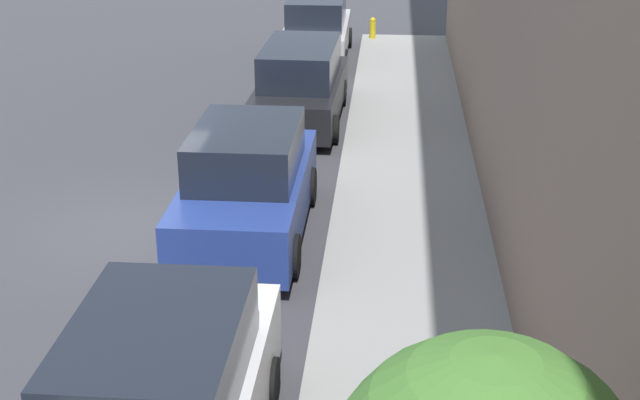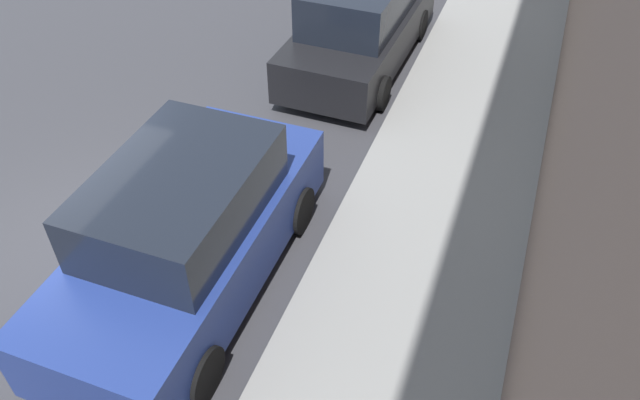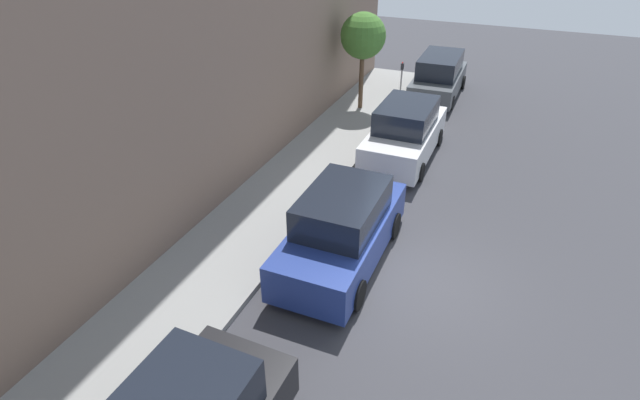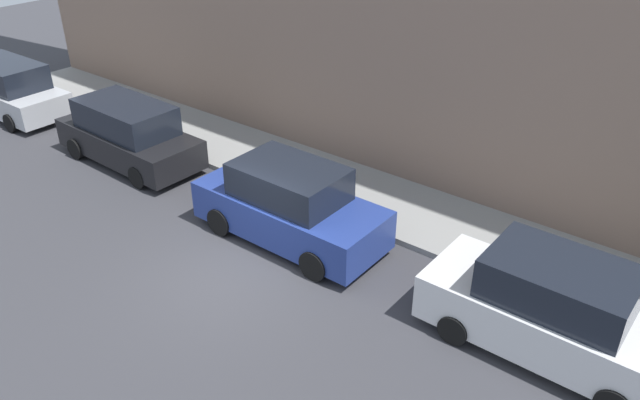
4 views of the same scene
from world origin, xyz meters
The scene contains 7 objects.
ground_plane centered at (0.00, 0.00, 0.00)m, with size 60.00×60.00×0.00m, color #38383D.
sidewalk centered at (4.90, 0.00, 0.07)m, with size 2.80×32.00×0.15m.
parked_minivan_nearest centered at (2.40, -13.31, 0.92)m, with size 2.02×4.95×1.90m.
parked_suv_second centered at (2.19, -6.42, 0.93)m, with size 2.08×4.80×1.98m.
parked_suv_third centered at (2.11, -0.04, 0.93)m, with size 2.08×4.81×1.98m.
parking_meter_near centered at (3.95, -12.53, 1.05)m, with size 0.11×0.15×1.46m.
street_tree centered at (5.08, -10.12, 3.15)m, with size 1.84×1.84×3.95m.
Camera 3 is at (-1.34, 9.50, 7.91)m, focal length 28.00 mm.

